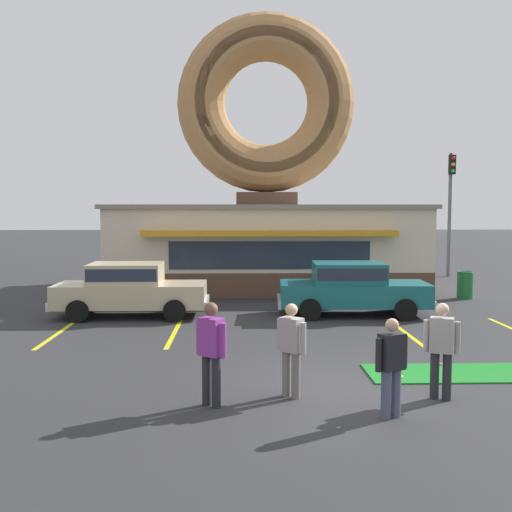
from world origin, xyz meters
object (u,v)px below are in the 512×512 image
Objects in this scene: pedestrian_leather_jacket_man at (291,346)px; pedestrian_clipboard_woman at (211,349)px; car_champagne at (129,288)px; pedestrian_blue_sweater_man at (391,364)px; traffic_light_pole at (450,198)px; car_teal at (352,287)px; trash_bin at (465,285)px; golf_ball at (439,370)px; pedestrian_hooded_kid at (441,346)px.

pedestrian_leather_jacket_man is 0.94× the size of pedestrian_clipboard_woman.
pedestrian_leather_jacket_man is (4.15, -7.76, 0.02)m from car_champagne.
traffic_light_pole reaches higher than pedestrian_blue_sweater_man.
traffic_light_pole is at bearing 68.17° from pedestrian_blue_sweater_man.
car_teal is 2.86× the size of pedestrian_leather_jacket_man.
pedestrian_blue_sweater_man is at bearing -96.85° from car_teal.
traffic_light_pole is (1.84, 6.87, 3.21)m from trash_bin.
car_teal reaches higher than trash_bin.
car_champagne is 2.95× the size of pedestrian_blue_sweater_man.
golf_ball is 0.04× the size of trash_bin.
car_teal reaches higher than pedestrian_blue_sweater_man.
car_teal is 2.99× the size of pedestrian_blue_sweater_man.
car_teal is at bearing 64.93° from pedestrian_clipboard_woman.
car_champagne is at bearing -179.75° from car_teal.
trash_bin is 0.17× the size of traffic_light_pole.
golf_ball is 17.86m from traffic_light_pole.
pedestrian_clipboard_woman reaches higher than pedestrian_blue_sweater_man.
trash_bin is (7.20, 11.02, -0.39)m from pedestrian_leather_jacket_man.
pedestrian_leather_jacket_man is at bearing -123.15° from trash_bin.
pedestrian_hooded_kid is at bearing 38.72° from pedestrian_blue_sweater_man.
trash_bin is at bearing 67.32° from pedestrian_hooded_kid.
car_teal is at bearing 72.14° from pedestrian_leather_jacket_man.
pedestrian_clipboard_woman is 1.76× the size of trash_bin.
pedestrian_leather_jacket_man is at bearing 143.96° from pedestrian_blue_sweater_man.
pedestrian_blue_sweater_man is 20.61m from traffic_light_pole.
car_teal is at bearing 94.82° from golf_ball.
pedestrian_hooded_kid reaches higher than trash_bin.
pedestrian_hooded_kid reaches higher than pedestrian_leather_jacket_man.
car_teal is 0.80× the size of traffic_light_pole.
golf_ball is 9.58m from car_champagne.
pedestrian_clipboard_woman is (-1.34, -0.44, 0.06)m from pedestrian_leather_jacket_man.
car_champagne reaches higher than pedestrian_blue_sweater_man.
trash_bin is at bearing 16.06° from car_champagne.
car_champagne is at bearing 122.41° from pedestrian_blue_sweater_man.
car_teal is 8.18m from pedestrian_leather_jacket_man.
golf_ball is 0.01× the size of car_teal.
pedestrian_clipboard_woman is (-3.85, -8.23, 0.08)m from car_teal.
pedestrian_leather_jacket_man is (-1.45, 1.05, 0.04)m from pedestrian_blue_sweater_man.
pedestrian_clipboard_woman reaches higher than pedestrian_hooded_kid.
pedestrian_hooded_kid is (0.00, -7.98, 0.04)m from car_teal.
pedestrian_blue_sweater_man reaches higher than golf_ball.
pedestrian_clipboard_woman is (-3.85, -0.24, 0.04)m from pedestrian_hooded_kid.
traffic_light_pole is (10.38, 18.34, 2.76)m from pedestrian_clipboard_woman.
car_teal is 7.98m from pedestrian_hooded_kid.
pedestrian_leather_jacket_man reaches higher than trash_bin.
pedestrian_blue_sweater_man is 1.79m from pedestrian_leather_jacket_man.
pedestrian_leather_jacket_man is at bearing -154.20° from golf_ball.
pedestrian_clipboard_woman is at bearing -156.41° from golf_ball.
pedestrian_clipboard_woman is at bearing -115.07° from car_teal.
car_teal is 2.70× the size of pedestrian_clipboard_woman.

